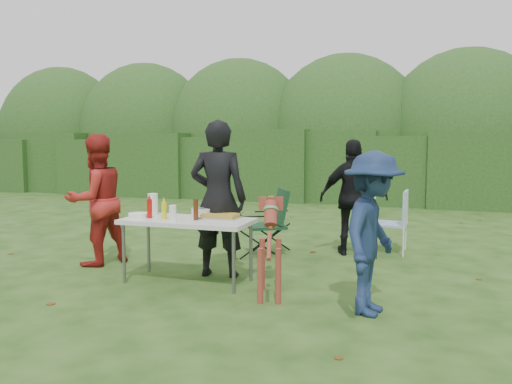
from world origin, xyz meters
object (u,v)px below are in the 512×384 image
(folding_table, at_px, (187,224))
(paper_towel_roll, at_px, (153,204))
(camping_chair, at_px, (266,222))
(lawn_chair, at_px, (389,221))
(person_cook, at_px, (218,199))
(ketchup_bottle, at_px, (149,209))
(person_red_jacket, at_px, (96,200))
(beer_bottle, at_px, (196,210))
(person_black_puffy, at_px, (354,197))
(child, at_px, (373,233))
(dog, at_px, (270,251))
(mustard_bottle, at_px, (164,211))

(folding_table, distance_m, paper_towel_roll, 0.60)
(camping_chair, height_order, lawn_chair, camping_chair)
(person_cook, xyz_separation_m, ketchup_bottle, (-0.68, -0.44, -0.09))
(person_red_jacket, bearing_deg, person_cook, 113.66)
(person_cook, distance_m, beer_bottle, 0.43)
(person_black_puffy, relative_size, child, 1.06)
(child, height_order, dog, child)
(beer_bottle, height_order, paper_towel_roll, paper_towel_roll)
(person_red_jacket, relative_size, dog, 1.66)
(person_red_jacket, height_order, beer_bottle, person_red_jacket)
(person_cook, xyz_separation_m, person_black_puffy, (1.37, 1.72, -0.12))
(child, bearing_deg, dog, 87.32)
(lawn_chair, height_order, beer_bottle, beer_bottle)
(person_black_puffy, relative_size, beer_bottle, 6.87)
(camping_chair, bearing_deg, beer_bottle, 48.82)
(lawn_chair, bearing_deg, dog, 71.47)
(person_red_jacket, height_order, child, person_red_jacket)
(folding_table, bearing_deg, person_red_jacket, 165.44)
(folding_table, distance_m, beer_bottle, 0.22)
(camping_chair, xyz_separation_m, ketchup_bottle, (-0.88, -1.71, 0.37))
(camping_chair, xyz_separation_m, mustard_bottle, (-0.67, -1.73, 0.36))
(folding_table, height_order, mustard_bottle, mustard_bottle)
(child, bearing_deg, person_red_jacket, 85.80)
(folding_table, distance_m, child, 2.21)
(child, xyz_separation_m, camping_chair, (-1.74, 2.10, -0.30))
(camping_chair, distance_m, paper_towel_roll, 1.80)
(ketchup_bottle, bearing_deg, dog, -6.01)
(mustard_bottle, bearing_deg, dog, -6.04)
(child, bearing_deg, ketchup_bottle, 90.55)
(beer_bottle, bearing_deg, person_black_puffy, 55.19)
(dog, distance_m, mustard_bottle, 1.37)
(dog, bearing_deg, folding_table, 61.30)
(person_black_puffy, bearing_deg, mustard_bottle, 32.20)
(person_cook, bearing_deg, paper_towel_roll, 6.45)
(person_cook, distance_m, camping_chair, 1.37)
(dog, bearing_deg, person_cook, 38.15)
(person_black_puffy, bearing_deg, person_cook, 33.95)
(folding_table, bearing_deg, dog, -12.56)
(mustard_bottle, bearing_deg, paper_towel_roll, 138.09)
(camping_chair, height_order, beer_bottle, beer_bottle)
(person_red_jacket, distance_m, camping_chair, 2.34)
(ketchup_bottle, bearing_deg, folding_table, 9.97)
(ketchup_bottle, bearing_deg, lawn_chair, 44.41)
(person_red_jacket, xyz_separation_m, dog, (2.59, -0.63, -0.37))
(lawn_chair, bearing_deg, beer_bottle, 53.47)
(mustard_bottle, xyz_separation_m, ketchup_bottle, (-0.20, 0.02, 0.01))
(folding_table, distance_m, person_cook, 0.50)
(person_black_puffy, relative_size, ketchup_bottle, 7.49)
(person_cook, height_order, camping_chair, person_cook)
(child, relative_size, beer_bottle, 6.50)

